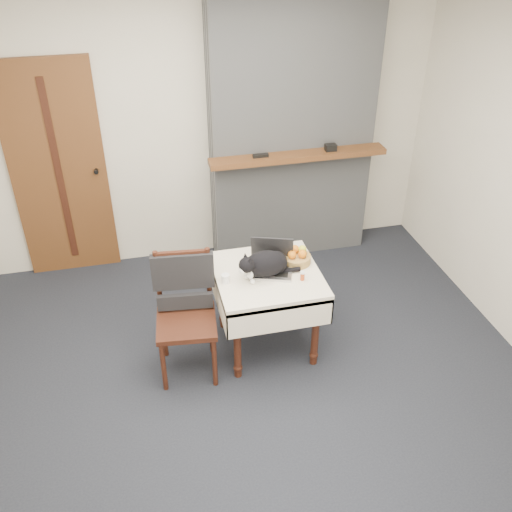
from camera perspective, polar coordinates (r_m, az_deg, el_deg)
The scene contains 12 objects.
ground at distance 4.33m, azimuth -1.68°, elevation -13.28°, with size 4.50×4.50×0.00m, color black.
room_shell at distance 3.71m, azimuth -3.63°, elevation 11.36°, with size 4.52×4.01×2.61m.
door at distance 5.39m, azimuth -19.09°, elevation 7.89°, with size 0.82×0.10×2.00m.
chimney at distance 5.33m, azimuth 3.60°, elevation 12.85°, with size 1.62×0.48×2.60m.
side_table at distance 4.33m, azimuth 1.14°, elevation -2.92°, with size 0.78×0.78×0.70m.
laptop at distance 4.28m, azimuth 1.53°, elevation -0.64°, with size 0.39×0.36×0.24m.
cat at distance 4.18m, azimuth 1.04°, elevation -0.80°, with size 0.49×0.29×0.23m.
cream_jar at distance 4.15m, azimuth -3.07°, elevation -2.28°, with size 0.06×0.06×0.07m, color white.
pill_bottle at distance 4.18m, azimuth 4.67°, elevation -1.97°, with size 0.04×0.04×0.07m.
fruit_basket at distance 4.37m, azimuth 4.06°, elevation -0.06°, with size 0.22×0.22×0.13m.
desk_clutter at distance 4.36m, azimuth 2.61°, elevation -0.83°, with size 0.14×0.02×0.01m, color black.
chair at distance 4.19m, azimuth -7.15°, elevation -4.09°, with size 0.48×0.47×0.97m.
Camera 1 is at (-0.57, -2.94, 3.13)m, focal length 40.00 mm.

